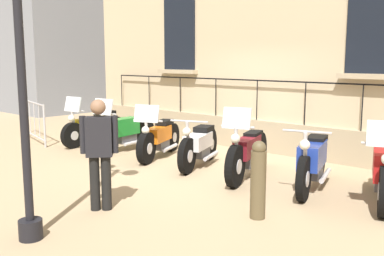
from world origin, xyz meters
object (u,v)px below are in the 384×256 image
Objects in this scene: motorcycle_blue at (313,161)px; pedestrian_standing at (99,149)px; crowd_barrier at (32,119)px; motorcycle_orange at (159,139)px; motorcycle_red at (384,173)px; motorcycle_green at (124,132)px; motorcycle_white at (199,146)px; motorcycle_maroon at (248,153)px; bollard at (258,180)px; motorcycle_yellow at (95,127)px.

motorcycle_blue is 3.46m from pedestrian_standing.
motorcycle_blue is 7.59m from crowd_barrier.
crowd_barrier is (0.80, -3.95, 0.15)m from motorcycle_orange.
motorcycle_red is 0.90× the size of crowd_barrier.
pedestrian_standing reaches higher than crowd_barrier.
motorcycle_red is at bearing 91.15° from motorcycle_green.
motorcycle_maroon is at bearing 87.88° from motorcycle_white.
motorcycle_blue is 1.75m from bollard.
motorcycle_yellow reaches higher than motorcycle_white.
motorcycle_yellow is 0.91× the size of crowd_barrier.
motorcycle_maroon is (0.04, 3.52, 0.00)m from motorcycle_green.
motorcycle_orange is at bearing -92.41° from motorcycle_white.
motorcycle_maroon is 0.93× the size of crowd_barrier.
bollard is at bearing 122.84° from pedestrian_standing.
motorcycle_yellow reaches higher than motorcycle_orange.
motorcycle_yellow is 4.71m from motorcycle_maroon.
motorcycle_green is 2.32m from motorcycle_white.
crowd_barrier reaches higher than motorcycle_white.
motorcycle_red is 2.08m from bollard.
pedestrian_standing reaches higher than motorcycle_red.
motorcycle_yellow is at bearing -125.19° from pedestrian_standing.
motorcycle_orange is 0.86× the size of crowd_barrier.
motorcycle_blue is at bearing -87.05° from motorcycle_red.
motorcycle_green is at bearing -89.90° from motorcycle_white.
motorcycle_blue is 1.12m from motorcycle_red.
motorcycle_maroon is 2.34m from motorcycle_red.
motorcycle_white is 2.99m from pedestrian_standing.
motorcycle_green is at bearing 87.88° from motorcycle_yellow.
motorcycle_white is (0.05, 1.18, 0.01)m from motorcycle_orange.
pedestrian_standing is (3.00, -2.89, 0.43)m from motorcycle_red.
motorcycle_orange is 1.23× the size of pedestrian_standing.
bollard is 0.67× the size of pedestrian_standing.
motorcycle_blue is at bearing -177.34° from bollard.
bollard is at bearing 64.71° from motorcycle_orange.
bollard is (1.69, 2.50, 0.11)m from motorcycle_white.
bollard is (1.69, 4.81, 0.09)m from motorcycle_green.
motorcycle_maroon is (0.04, 1.20, 0.03)m from motorcycle_white.
motorcycle_red is 8.71m from crowd_barrier.
crowd_barrier is at bearing -63.94° from motorcycle_yellow.
motorcycle_green reaches higher than motorcycle_orange.
motorcycle_red reaches higher than crowd_barrier.
motorcycle_orange reaches higher than bollard.
motorcycle_green is 1.03× the size of motorcycle_red.
motorcycle_orange is at bearing 90.24° from motorcycle_yellow.
motorcycle_blue is at bearing 90.15° from motorcycle_yellow.
motorcycle_white is 0.91× the size of motorcycle_blue.
motorcycle_orange is at bearing 92.71° from motorcycle_green.
pedestrian_standing reaches higher than motorcycle_yellow.
motorcycle_maroon reaches higher than bollard.
motorcycle_red is (-0.12, 5.85, 0.01)m from motorcycle_green.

